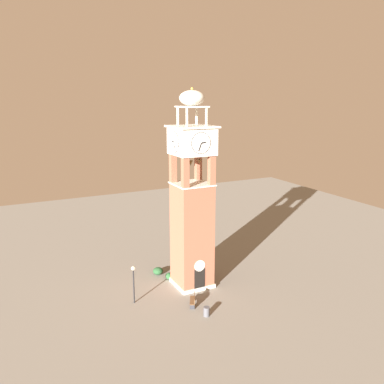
{
  "coord_description": "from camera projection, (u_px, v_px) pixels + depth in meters",
  "views": [
    {
      "loc": [
        -16.14,
        -32.4,
        17.87
      ],
      "look_at": [
        0.0,
        0.0,
        9.26
      ],
      "focal_mm": 37.69,
      "sensor_mm": 36.0,
      "label": 1
    }
  ],
  "objects": [
    {
      "name": "park_bench",
      "position": [
        193.0,
        300.0,
        35.29
      ],
      "size": [
        1.13,
        1.62,
        0.95
      ],
      "color": "brown",
      "rests_on": "ground"
    },
    {
      "name": "trash_bin",
      "position": [
        207.0,
        311.0,
        33.56
      ],
      "size": [
        0.52,
        0.52,
        0.8
      ],
      "primitive_type": "cylinder",
      "color": "#4C4C51",
      "rests_on": "ground"
    },
    {
      "name": "shrub_near_entry",
      "position": [
        169.0,
        276.0,
        40.32
      ],
      "size": [
        0.74,
        0.74,
        0.68
      ],
      "primitive_type": "ellipsoid",
      "color": "#234C28",
      "rests_on": "ground"
    },
    {
      "name": "lamp_post",
      "position": [
        133.0,
        277.0,
        35.25
      ],
      "size": [
        0.36,
        0.36,
        3.46
      ],
      "color": "black",
      "rests_on": "ground"
    },
    {
      "name": "ground",
      "position": [
        192.0,
        284.0,
        39.35
      ],
      "size": [
        80.0,
        80.0,
        0.0
      ],
      "primitive_type": "plane",
      "color": "gray"
    },
    {
      "name": "clock_tower",
      "position": [
        192.0,
        209.0,
        37.58
      ],
      "size": [
        3.79,
        3.79,
        18.64
      ],
      "color": "#93543D",
      "rests_on": "ground"
    },
    {
      "name": "shrub_left_of_tower",
      "position": [
        158.0,
        271.0,
        41.44
      ],
      "size": [
        1.04,
        1.04,
        0.73
      ],
      "primitive_type": "ellipsoid",
      "color": "#234C28",
      "rests_on": "ground"
    }
  ]
}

